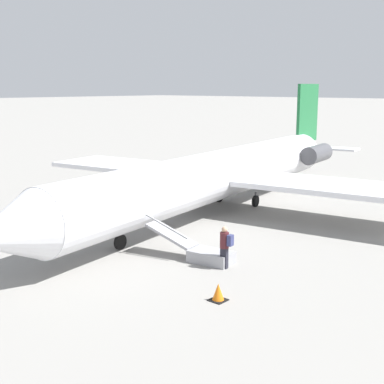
# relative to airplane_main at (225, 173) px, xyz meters

# --- Properties ---
(ground_plane) EXTENTS (600.00, 600.00, 0.00)m
(ground_plane) POSITION_rel_airplane_main_xyz_m (1.02, 0.16, -2.22)
(ground_plane) COLOR gray
(airplane_main) EXTENTS (33.16, 25.36, 7.41)m
(airplane_main) POSITION_rel_airplane_main_xyz_m (0.00, 0.00, 0.00)
(airplane_main) COLOR silver
(airplane_main) RESTS_ON ground
(boarding_stairs) EXTENTS (1.63, 4.13, 1.80)m
(boarding_stairs) POSITION_rel_airplane_main_xyz_m (8.23, 5.26, -1.83)
(boarding_stairs) COLOR #99999E
(boarding_stairs) RESTS_ON ground
(passenger) EXTENTS (0.37, 0.56, 1.74)m
(passenger) POSITION_rel_airplane_main_xyz_m (8.37, 6.55, -1.21)
(passenger) COLOR #23232D
(passenger) RESTS_ON ground
(traffic_cone_near_stairs) EXTENTS (0.56, 0.56, 0.61)m
(traffic_cone_near_stairs) POSITION_rel_airplane_main_xyz_m (11.14, 8.41, -1.93)
(traffic_cone_near_stairs) COLOR black
(traffic_cone_near_stairs) RESTS_ON ground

